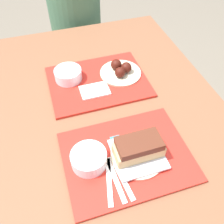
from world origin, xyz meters
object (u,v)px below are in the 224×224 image
Objects in this scene: person_seated_across at (75,15)px; tray_near at (127,156)px; bowl_coleslaw_far at (68,74)px; wings_plate_far at (121,70)px; bowl_coleslaw_near at (89,158)px; brisket_sandwich_plate at (138,150)px; tray_far at (98,82)px.

tray_near is at bearing -92.52° from person_seated_across.
person_seated_across is (0.17, 0.69, -0.07)m from bowl_coleslaw_far.
wings_plate_far is at bearing -8.42° from bowl_coleslaw_far.
bowl_coleslaw_near is 0.17m from brisket_sandwich_plate.
wings_plate_far is 0.29× the size of person_seated_across.
brisket_sandwich_plate is at bearing -8.26° from bowl_coleslaw_near.
bowl_coleslaw_far is at bearing 171.58° from wings_plate_far.
person_seated_across reaches higher than bowl_coleslaw_near.
tray_near is 1.00× the size of tray_far.
tray_near is 1.16m from person_seated_across.
tray_far is 2.30× the size of wings_plate_far.
person_seated_across is at bearing 76.31° from bowl_coleslaw_far.
tray_near is 0.06m from brisket_sandwich_plate.
tray_far is at bearing -93.29° from person_seated_across.
tray_far is at bearing -171.46° from wings_plate_far.
tray_near is at bearing -5.24° from bowl_coleslaw_near.
tray_near is 0.14m from bowl_coleslaw_near.
bowl_coleslaw_far is 0.24m from wings_plate_far.
bowl_coleslaw_far is at bearing -103.69° from person_seated_across.
brisket_sandwich_plate is at bearing -101.26° from wings_plate_far.
brisket_sandwich_plate reaches higher than tray_near.
wings_plate_far is (0.12, 0.02, 0.03)m from tray_far.
bowl_coleslaw_near is 1.16m from person_seated_across.
wings_plate_far is (0.24, -0.04, -0.01)m from bowl_coleslaw_far.
wings_plate_far is (0.12, 0.43, 0.03)m from tray_near.
bowl_coleslaw_near is (-0.14, -0.40, 0.03)m from tray_far.
brisket_sandwich_plate is 0.99× the size of wings_plate_far.
tray_near is 3.61× the size of bowl_coleslaw_far.
tray_far is 0.14m from bowl_coleslaw_far.
person_seated_across reaches higher than bowl_coleslaw_far.
tray_far is at bearing 88.84° from tray_near.
brisket_sandwich_plate is 0.28× the size of person_seated_across.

